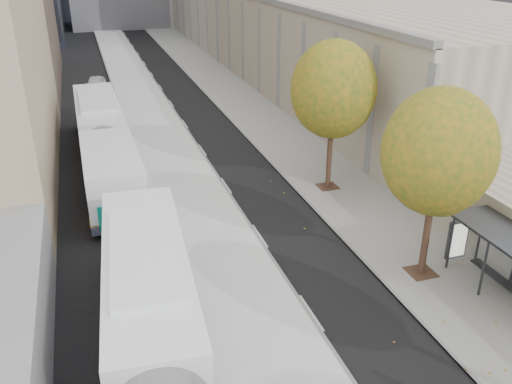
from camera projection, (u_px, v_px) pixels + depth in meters
name	position (u px, v px, depth m)	size (l,w,h in m)	color
bus_platform	(157.00, 130.00, 38.91)	(4.25, 150.00, 0.15)	beige
sidewalk	(262.00, 120.00, 41.15)	(4.75, 150.00, 0.08)	gray
building_tan	(275.00, 17.00, 67.79)	(18.00, 92.00, 8.00)	gray
bus_shelter	(509.00, 243.00, 19.87)	(1.90, 4.40, 2.53)	#383A3F
tree_c	(439.00, 152.00, 19.78)	(4.20, 4.20, 7.28)	#321D19
tree_d	(333.00, 90.00, 27.49)	(4.40, 4.40, 7.60)	#321D19
bus_near	(158.00, 378.00, 14.35)	(3.91, 18.73, 3.10)	white
bus_far	(104.00, 141.00, 31.78)	(2.96, 18.36, 3.05)	white
distant_car	(96.00, 84.00, 48.94)	(1.63, 4.06, 1.38)	silver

